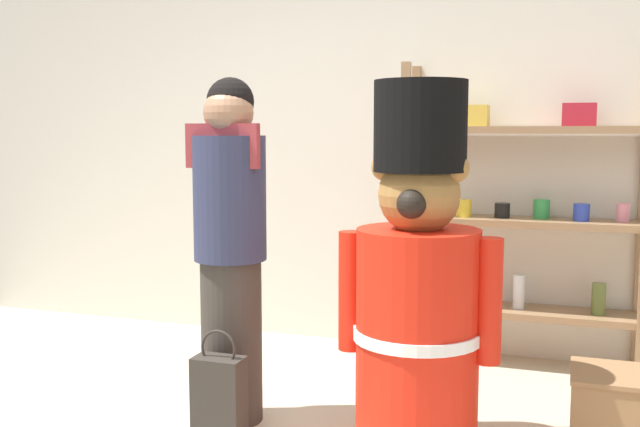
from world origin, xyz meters
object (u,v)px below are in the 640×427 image
object	(u,v)px
merchandise_shelf	(521,214)
person_shopper	(230,243)
shopping_bag	(219,398)
teddy_bear_guard	(418,291)
display_crate	(615,408)

from	to	relation	value
merchandise_shelf	person_shopper	size ratio (longest dim) A/B	1.09
person_shopper	shopping_bag	distance (m)	0.69
teddy_bear_guard	shopping_bag	distance (m)	0.99
teddy_bear_guard	display_crate	world-z (taller)	teddy_bear_guard
teddy_bear_guard	merchandise_shelf	bearing A→B (deg)	75.96
person_shopper	display_crate	size ratio (longest dim) A/B	4.20
person_shopper	display_crate	bearing A→B (deg)	9.80
teddy_bear_guard	person_shopper	bearing A→B (deg)	178.98
shopping_bag	person_shopper	bearing A→B (deg)	102.53
person_shopper	shopping_bag	xyz separation A→B (m)	(0.05, -0.24, -0.65)
display_crate	person_shopper	bearing A→B (deg)	-170.20
person_shopper	shopping_bag	size ratio (longest dim) A/B	3.19
merchandise_shelf	teddy_bear_guard	bearing A→B (deg)	-104.04
teddy_bear_guard	display_crate	distance (m)	1.02
merchandise_shelf	shopping_bag	distance (m)	2.05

